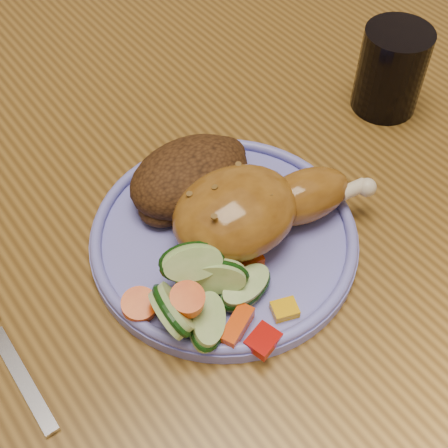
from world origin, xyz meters
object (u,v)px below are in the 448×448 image
(dining_table, at_px, (206,231))
(plate, at_px, (224,239))
(chair_far, at_px, (4,70))
(fork, at_px, (9,354))
(drinking_glass, at_px, (391,70))

(dining_table, distance_m, plate, 0.12)
(dining_table, distance_m, chair_far, 0.65)
(dining_table, bearing_deg, fork, -165.03)
(plate, bearing_deg, dining_table, 66.99)
(dining_table, xyz_separation_m, plate, (-0.03, -0.07, 0.09))
(dining_table, relative_size, drinking_glass, 15.39)
(plate, bearing_deg, drinking_glass, 10.63)
(chair_far, bearing_deg, dining_table, -90.00)
(dining_table, height_order, chair_far, chair_far)
(plate, bearing_deg, chair_far, 87.42)
(fork, height_order, drinking_glass, drinking_glass)
(plate, xyz_separation_m, drinking_glass, (0.25, 0.05, 0.04))
(drinking_glass, bearing_deg, chair_far, 108.46)
(chair_far, distance_m, drinking_glass, 0.75)
(chair_far, distance_m, fork, 0.77)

